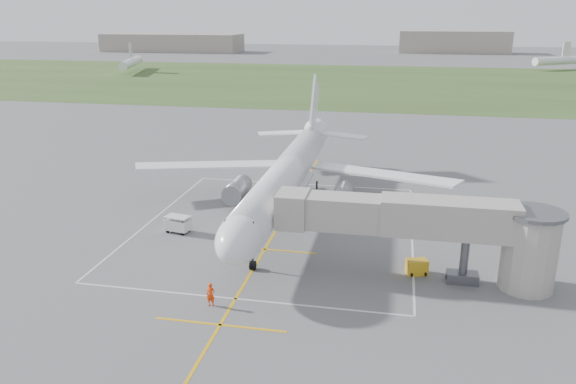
% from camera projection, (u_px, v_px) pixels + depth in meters
% --- Properties ---
extents(ground, '(700.00, 700.00, 0.00)m').
position_uv_depth(ground, '(285.00, 214.00, 63.42)').
color(ground, '#545557').
rests_on(ground, ground).
extents(grass_strip, '(700.00, 120.00, 0.02)m').
position_uv_depth(grass_strip, '(364.00, 82.00, 184.85)').
color(grass_strip, '#354920').
rests_on(grass_strip, ground).
extents(apron_markings, '(28.20, 60.00, 0.01)m').
position_uv_depth(apron_markings, '(274.00, 233.00, 57.98)').
color(apron_markings, '#DFA30D').
rests_on(apron_markings, ground).
extents(airliner, '(38.93, 46.75, 13.52)m').
position_uv_depth(airliner, '(287.00, 175.00, 62.78)').
color(airliner, white).
rests_on(airliner, ground).
extents(jet_bridge, '(23.40, 5.00, 7.20)m').
position_uv_depth(jet_bridge, '(439.00, 228.00, 46.45)').
color(jet_bridge, gray).
rests_on(jet_bridge, ground).
extents(gpu_unit, '(2.02, 1.67, 1.32)m').
position_uv_depth(gpu_unit, '(417.00, 267.00, 48.82)').
color(gpu_unit, gold).
rests_on(gpu_unit, ground).
extents(baggage_cart, '(2.76, 1.96, 1.76)m').
position_uv_depth(baggage_cart, '(178.00, 224.00, 58.05)').
color(baggage_cart, silver).
rests_on(baggage_cart, ground).
extents(ramp_worker_nose, '(0.70, 0.48, 1.88)m').
position_uv_depth(ramp_worker_nose, '(211.00, 295.00, 43.43)').
color(ramp_worker_nose, '#F03607').
rests_on(ramp_worker_nose, ground).
extents(ramp_worker_wing, '(1.16, 1.15, 1.90)m').
position_uv_depth(ramp_worker_wing, '(248.00, 202.00, 64.63)').
color(ramp_worker_wing, '#FF5E08').
rests_on(ramp_worker_wing, ground).
extents(distant_hangars, '(345.00, 49.00, 12.00)m').
position_uv_depth(distant_hangars, '(351.00, 44.00, 312.56)').
color(distant_hangars, gray).
rests_on(distant_hangars, ground).
extents(distant_aircraft, '(185.66, 69.34, 8.85)m').
position_uv_depth(distant_aircraft, '(353.00, 61.00, 219.61)').
color(distant_aircraft, white).
rests_on(distant_aircraft, ground).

